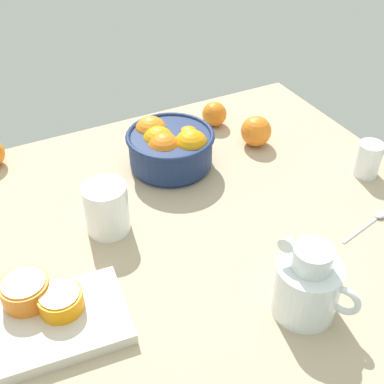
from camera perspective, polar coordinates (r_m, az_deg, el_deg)
ground_plane at (r=108.01cm, az=-1.16°, el=-4.56°), size 116.74×96.09×3.00cm
fruit_bowl at (r=121.63cm, az=-2.48°, el=5.25°), size 21.46×21.46×11.42cm
juice_pitcher at (r=89.98cm, az=12.94°, el=-10.63°), size 11.50×14.39×15.64cm
juice_glass at (r=126.91cm, az=19.42°, el=3.32°), size 5.97×5.97×8.62cm
second_glass at (r=104.98cm, az=-9.68°, el=-2.17°), size 9.19×9.19×11.05cm
cutting_board at (r=91.62cm, az=-16.51°, el=-14.51°), size 29.92×19.45×2.36cm
orange_half_0 at (r=93.06cm, az=-18.47°, el=-10.66°), size 8.57×8.57×4.63cm
orange_half_1 at (r=90.47cm, az=-14.77°, el=-11.89°), size 7.79×7.79×3.80cm
loose_orange_1 at (r=131.87cm, az=7.33°, el=6.90°), size 7.99×7.99×7.99cm
loose_orange_3 at (r=139.91cm, az=2.57°, el=8.88°), size 6.81×6.81×6.81cm
spoon at (r=114.41cm, az=19.85°, el=-3.15°), size 14.84×4.84×1.00cm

